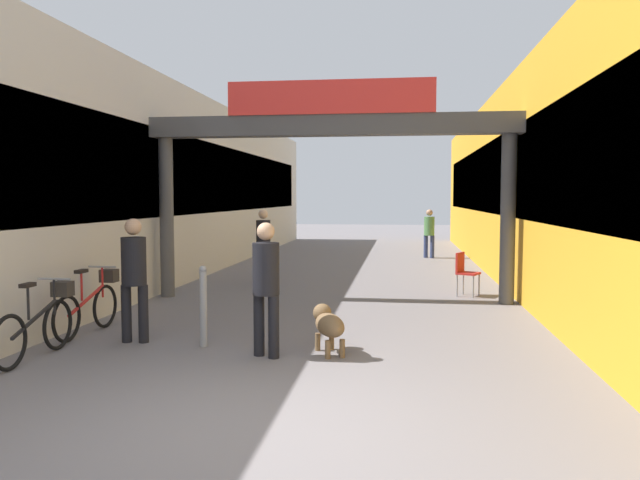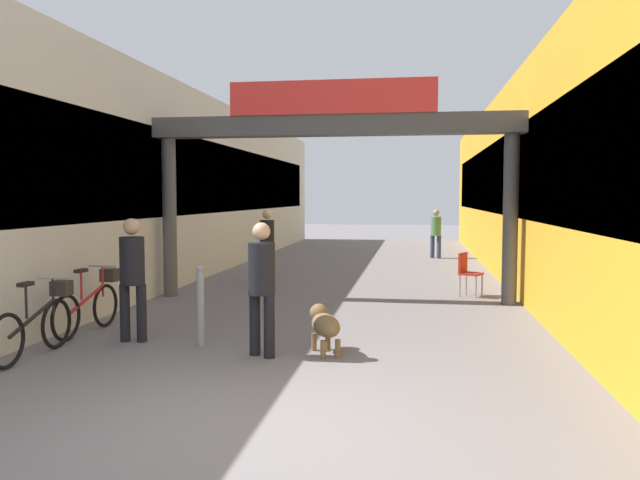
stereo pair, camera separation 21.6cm
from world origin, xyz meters
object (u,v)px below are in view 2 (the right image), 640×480
pedestrian_elderly_walking (436,231)px  dog_on_leash (324,324)px  pedestrian_with_dog (262,280)px  bollard_post_metal (201,305)px  pedestrian_carrying_crate (267,240)px  bicycle_black_nearest (38,322)px  cafe_chair_red_nearer (467,270)px  pedestrian_companion (132,271)px  bicycle_red_second (91,303)px

pedestrian_elderly_walking → dog_on_leash: pedestrian_elderly_walking is taller
pedestrian_with_dog → pedestrian_elderly_walking: 13.47m
dog_on_leash → bollard_post_metal: 1.73m
pedestrian_carrying_crate → bicycle_black_nearest: bearing=-99.8°
pedestrian_carrying_crate → dog_on_leash: (2.33, -6.55, -0.61)m
dog_on_leash → bicycle_black_nearest: bearing=-168.9°
pedestrian_with_dog → cafe_chair_red_nearer: 6.09m
bicycle_black_nearest → cafe_chair_red_nearer: size_ratio=1.90×
pedestrian_carrying_crate → pedestrian_elderly_walking: size_ratio=1.08×
bollard_post_metal → pedestrian_companion: bearing=173.9°
cafe_chair_red_nearer → bicycle_black_nearest: bearing=-135.6°
bicycle_black_nearest → bollard_post_metal: bearing=23.7°
dog_on_leash → bicycle_red_second: bearing=169.0°
dog_on_leash → cafe_chair_red_nearer: cafe_chair_red_nearer is taller
pedestrian_companion → cafe_chair_red_nearer: (4.96, 4.76, -0.45)m
bicycle_black_nearest → bollard_post_metal: (1.87, 0.82, 0.12)m
dog_on_leash → bollard_post_metal: size_ratio=0.78×
pedestrian_companion → pedestrian_elderly_walking: (4.58, 12.69, -0.08)m
cafe_chair_red_nearer → pedestrian_elderly_walking: bearing=92.7°
dog_on_leash → bicycle_black_nearest: (-3.58, -0.70, 0.06)m
pedestrian_elderly_walking → bicycle_black_nearest: bearing=-111.7°
pedestrian_with_dog → pedestrian_elderly_walking: bearing=78.9°
pedestrian_companion → bicycle_black_nearest: 1.37m
bicycle_black_nearest → bollard_post_metal: size_ratio=1.53×
pedestrian_with_dog → dog_on_leash: bearing=22.0°
dog_on_leash → bollard_post_metal: bollard_post_metal is taller
bicycle_red_second → bicycle_black_nearest: bearing=-87.7°
pedestrian_companion → pedestrian_carrying_crate: 6.34m
dog_on_leash → pedestrian_with_dog: bearing=-158.0°
pedestrian_carrying_crate → bollard_post_metal: bearing=-84.5°
bicycle_black_nearest → dog_on_leash: bearing=11.1°
cafe_chair_red_nearer → pedestrian_with_dog: bearing=-119.4°
pedestrian_elderly_walking → dog_on_leash: size_ratio=1.87×
dog_on_leash → bicycle_red_second: 3.71m
dog_on_leash → bicycle_black_nearest: bicycle_black_nearest is taller
pedestrian_with_dog → pedestrian_companion: size_ratio=0.99×
pedestrian_companion → dog_on_leash: size_ratio=2.01×
bicycle_black_nearest → bicycle_red_second: (-0.06, 1.41, 0.00)m
pedestrian_carrying_crate → pedestrian_companion: bearing=-93.7°
pedestrian_companion → cafe_chair_red_nearer: 6.89m
pedestrian_companion → bicycle_red_second: pedestrian_companion is taller
pedestrian_with_dog → bicycle_black_nearest: size_ratio=1.01×
pedestrian_elderly_walking → bicycle_black_nearest: (-5.43, -13.61, -0.48)m
pedestrian_elderly_walking → bicycle_red_second: 13.39m
pedestrian_with_dog → pedestrian_companion: pedestrian_companion is taller
pedestrian_with_dog → cafe_chair_red_nearer: (2.98, 5.29, -0.44)m
pedestrian_companion → pedestrian_carrying_crate: size_ratio=1.00×
bicycle_black_nearest → bollard_post_metal: bollard_post_metal is taller
bicycle_black_nearest → cafe_chair_red_nearer: bicycle_black_nearest is taller
dog_on_leash → bicycle_red_second: (-3.64, 0.71, 0.06)m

